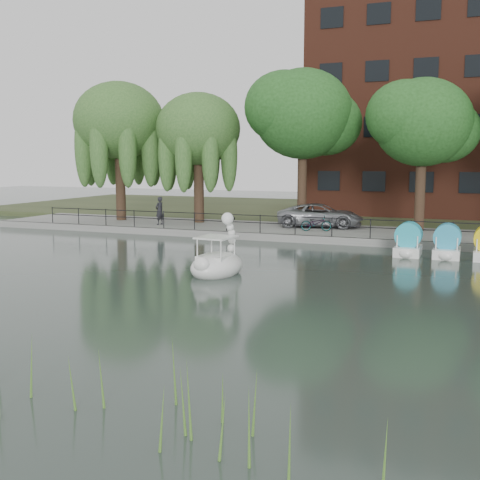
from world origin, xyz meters
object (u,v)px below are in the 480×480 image
Objects in this scene: bicycle at (316,222)px; swan_boat at (217,261)px; pedestrian at (160,209)px; minivan at (320,214)px.

swan_boat reaches higher than bicycle.
pedestrian is (-9.78, -0.38, 0.49)m from bicycle.
minivan is 3.35× the size of bicycle.
swan_boat is at bearing 169.97° from minivan.
swan_boat is (-0.88, -11.73, -0.39)m from bicycle.
minivan reaches higher than bicycle.
pedestrian is (-9.51, -2.38, 0.19)m from minivan.
pedestrian is 0.68× the size of swan_boat.
bicycle is (0.27, -2.00, -0.30)m from minivan.
minivan is 1.98× the size of swan_boat.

